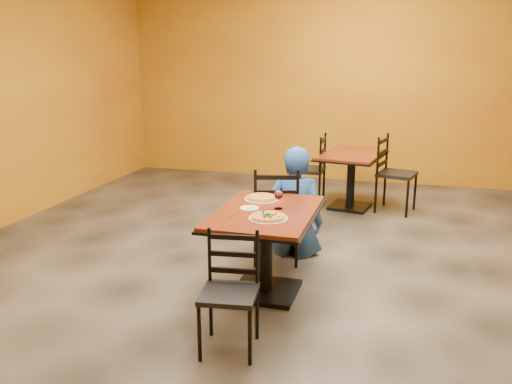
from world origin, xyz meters
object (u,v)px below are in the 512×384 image
(pizza_main, at_px, (268,216))
(pizza_far, at_px, (262,197))
(chair_main_near, at_px, (229,295))
(plate_far, at_px, (262,199))
(chair_second_right, at_px, (397,174))
(side_plate, at_px, (249,208))
(diner, at_px, (296,201))
(table_main, at_px, (266,232))
(table_second, at_px, (351,168))
(plate_main, at_px, (268,218))
(chair_second_left, at_px, (308,170))
(wine_glass, at_px, (278,199))
(chair_main_far, at_px, (276,214))

(pizza_main, xyz_separation_m, pizza_far, (-0.21, 0.55, 0.00))
(chair_main_near, bearing_deg, plate_far, 87.56)
(chair_second_right, distance_m, side_plate, 3.08)
(chair_main_near, distance_m, diner, 1.98)
(table_main, distance_m, table_second, 2.89)
(plate_main, distance_m, plate_far, 0.58)
(table_second, distance_m, side_plate, 2.91)
(chair_second_left, height_order, side_plate, chair_second_left)
(plate_main, xyz_separation_m, plate_far, (-0.21, 0.55, 0.00))
(table_second, xyz_separation_m, chair_main_near, (-0.42, -3.82, -0.13))
(chair_second_right, relative_size, wine_glass, 5.55)
(table_second, distance_m, pizza_main, 3.11)
(diner, bearing_deg, chair_main_far, 61.91)
(chair_main_near, distance_m, side_plate, 1.03)
(chair_main_near, xyz_separation_m, chair_main_far, (-0.10, 1.73, 0.07))
(pizza_far, xyz_separation_m, side_plate, (-0.02, -0.31, -0.02))
(chair_main_near, bearing_deg, wine_glass, 76.97)
(chair_main_far, height_order, chair_second_left, same)
(chair_second_left, distance_m, pizza_far, 2.55)
(pizza_main, height_order, plate_far, pizza_main)
(plate_main, xyz_separation_m, pizza_far, (-0.21, 0.55, 0.02))
(side_plate, bearing_deg, chair_main_far, 86.69)
(pizza_main, height_order, wine_glass, wine_glass)
(table_main, relative_size, plate_main, 3.97)
(table_main, height_order, pizza_far, pizza_far)
(table_main, relative_size, pizza_main, 4.33)
(table_main, xyz_separation_m, plate_far, (-0.13, 0.33, 0.20))
(diner, bearing_deg, chair_second_right, -114.64)
(wine_glass, bearing_deg, plate_far, 131.11)
(chair_main_far, xyz_separation_m, chair_second_right, (1.10, 2.09, 0.01))
(plate_far, height_order, wine_glass, wine_glass)
(table_main, xyz_separation_m, chair_second_left, (-0.18, 2.86, -0.07))
(diner, bearing_deg, plate_main, 94.27)
(table_main, bearing_deg, table_second, 81.83)
(wine_glass, bearing_deg, chair_main_far, 105.45)
(side_plate, bearing_deg, plate_far, 86.41)
(table_main, distance_m, pizza_far, 0.41)
(chair_second_right, relative_size, side_plate, 6.24)
(table_main, height_order, wine_glass, wine_glass)
(chair_second_left, xyz_separation_m, plate_main, (0.26, -3.08, 0.27))
(chair_main_near, bearing_deg, diner, 80.68)
(plate_far, bearing_deg, side_plate, -93.59)
(plate_main, height_order, plate_far, same)
(table_main, xyz_separation_m, plate_main, (0.08, -0.22, 0.20))
(table_second, relative_size, chair_main_near, 1.46)
(chair_second_right, distance_m, diner, 2.08)
(plate_main, xyz_separation_m, wine_glass, (0.01, 0.30, 0.08))
(pizza_far, xyz_separation_m, wine_glass, (0.22, -0.25, 0.07))
(table_main, relative_size, chair_second_right, 1.23)
(chair_second_right, relative_size, pizza_main, 3.52)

